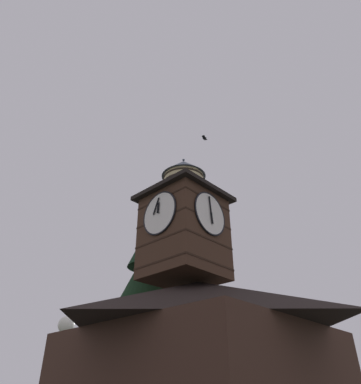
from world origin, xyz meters
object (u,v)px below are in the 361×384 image
object	(u,v)px
building_main	(200,357)
pine_tree_behind	(147,316)
clock_tower	(184,223)
flying_bird_high	(205,138)
moon	(66,325)

from	to	relation	value
building_main	pine_tree_behind	bearing A→B (deg)	-100.07
clock_tower	building_main	bearing A→B (deg)	153.05
pine_tree_behind	flying_bird_high	world-z (taller)	flying_bird_high
building_main	flying_bird_high	distance (m)	15.24
building_main	flying_bird_high	size ratio (longest dim) A/B	18.65
pine_tree_behind	flying_bird_high	bearing A→B (deg)	104.55
building_main	clock_tower	world-z (taller)	clock_tower
clock_tower	flying_bird_high	distance (m)	8.50
pine_tree_behind	building_main	bearing A→B (deg)	79.93
clock_tower	moon	xyz separation A→B (m)	(-13.21, -34.82, 0.16)
pine_tree_behind	moon	xyz separation A→B (m)	(-11.61, -30.16, 4.47)
flying_bird_high	clock_tower	bearing A→B (deg)	7.78
moon	flying_bird_high	world-z (taller)	flying_bird_high
clock_tower	pine_tree_behind	distance (m)	6.54
building_main	pine_tree_behind	xyz separation A→B (m)	(-0.89, -5.02, 2.74)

